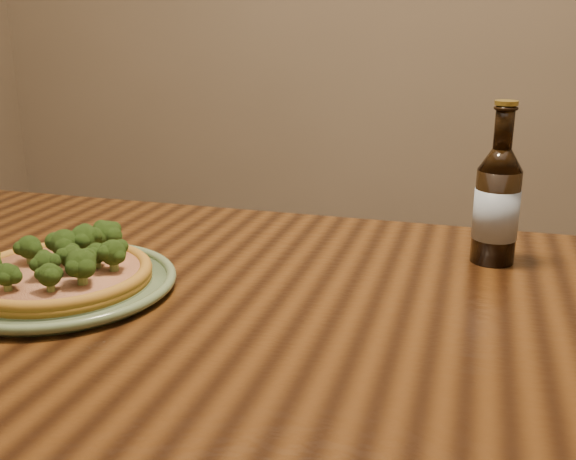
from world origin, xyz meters
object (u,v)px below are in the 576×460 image
(plate, at_px, (60,283))
(beer_bottle, at_px, (497,204))
(pizza, at_px, (61,270))
(table, at_px, (259,370))

(plate, height_order, beer_bottle, beer_bottle)
(plate, distance_m, pizza, 0.02)
(table, distance_m, pizza, 0.31)
(pizza, relative_size, beer_bottle, 1.03)
(table, bearing_deg, pizza, -176.30)
(beer_bottle, bearing_deg, pizza, -143.43)
(plate, bearing_deg, table, 4.07)
(plate, xyz_separation_m, pizza, (0.00, 0.00, 0.02))
(table, relative_size, plate, 4.93)
(table, distance_m, plate, 0.30)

